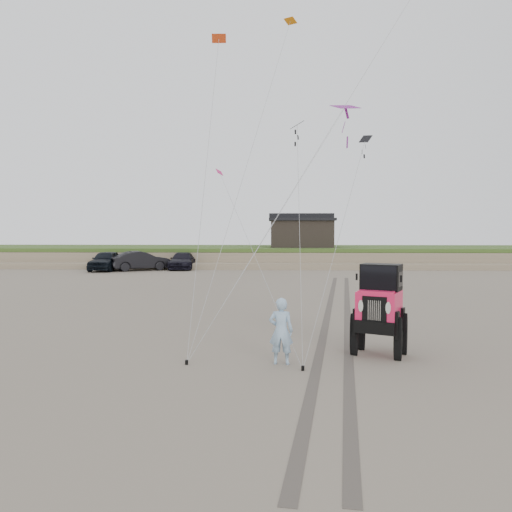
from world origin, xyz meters
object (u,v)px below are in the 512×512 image
(truck_b, at_px, (141,261))
(man, at_px, (281,331))
(truck_c, at_px, (182,261))
(cabin, at_px, (301,232))
(jeep, at_px, (379,319))
(truck_a, at_px, (106,261))

(truck_b, distance_m, man, 31.32)
(truck_c, relative_size, man, 2.89)
(cabin, relative_size, jeep, 1.19)
(truck_c, xyz_separation_m, man, (8.24, -30.67, 0.14))
(truck_a, height_order, man, man)
(cabin, distance_m, jeep, 36.29)
(truck_c, height_order, jeep, jeep)
(cabin, bearing_deg, jeep, -89.68)
(truck_a, distance_m, jeep, 32.73)
(cabin, relative_size, truck_b, 1.29)
(truck_a, height_order, truck_c, truck_a)
(truck_b, height_order, jeep, jeep)
(truck_b, bearing_deg, cabin, -88.74)
(jeep, height_order, man, jeep)
(cabin, height_order, truck_a, cabin)
(jeep, bearing_deg, man, -134.17)
(man, bearing_deg, truck_b, -62.32)
(truck_a, relative_size, man, 2.87)
(jeep, xyz_separation_m, man, (-2.69, -1.00, -0.14))
(truck_a, bearing_deg, truck_c, 14.95)
(truck_b, bearing_deg, truck_a, 65.62)
(truck_b, relative_size, man, 2.90)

